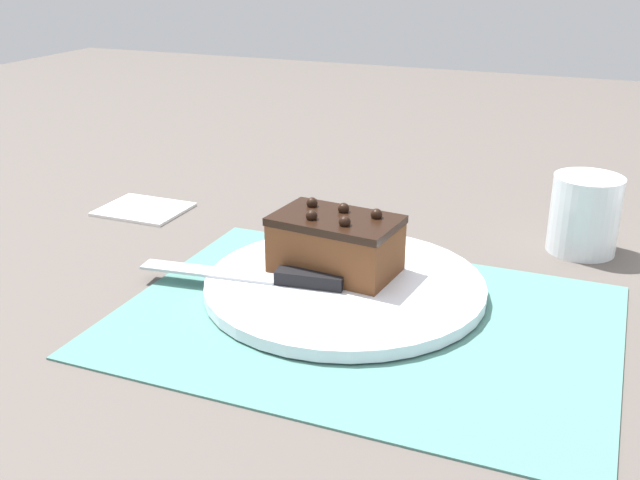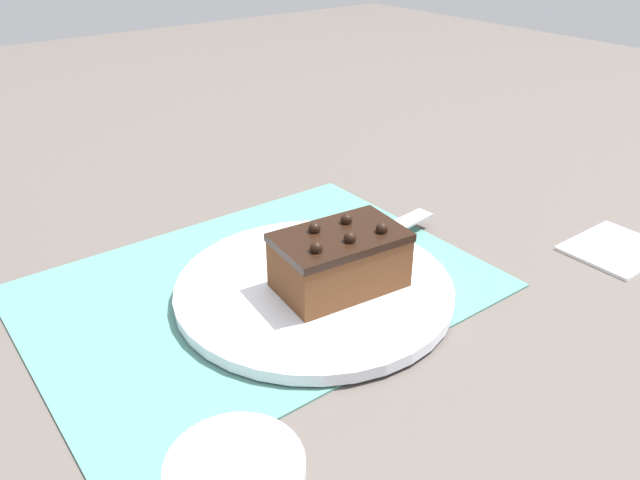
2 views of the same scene
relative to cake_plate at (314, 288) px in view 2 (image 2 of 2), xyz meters
The scene contains 6 objects.
ground_plane 0.06m from the cake_plate, 51.59° to the right, with size 3.00×3.00×0.00m, color #544C47.
placemat_woven 0.06m from the cake_plate, 51.59° to the right, with size 0.46×0.34×0.00m, color slate.
cake_plate is the anchor object (origin of this frame).
chocolate_cake 0.04m from the cake_plate, 132.40° to the left, with size 0.13×0.09×0.07m.
serving_knife 0.07m from the cake_plate, 155.95° to the right, with size 0.22×0.05×0.01m.
folded_napkin 0.36m from the cake_plate, 157.97° to the left, with size 0.11×0.09×0.01m, color white.
Camera 2 is at (0.28, 0.48, 0.36)m, focal length 35.00 mm.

